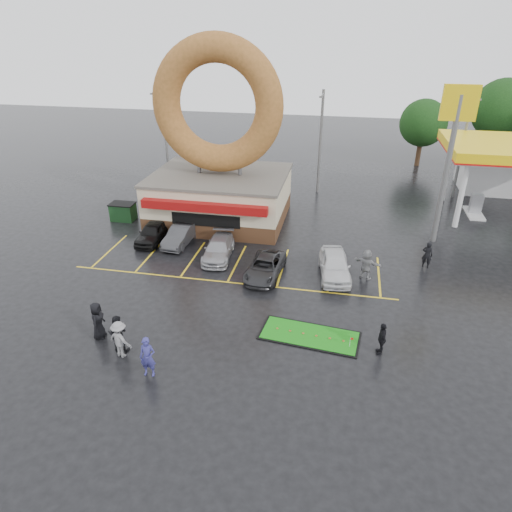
% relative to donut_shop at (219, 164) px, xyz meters
% --- Properties ---
extents(ground, '(120.00, 120.00, 0.00)m').
position_rel_donut_shop_xyz_m(ground, '(3.00, -12.97, -4.46)').
color(ground, black).
rests_on(ground, ground).
extents(donut_shop, '(10.20, 8.70, 13.50)m').
position_rel_donut_shop_xyz_m(donut_shop, '(0.00, 0.00, 0.00)').
color(donut_shop, '#472B19').
rests_on(donut_shop, ground).
extents(shell_sign, '(2.20, 0.36, 10.60)m').
position_rel_donut_shop_xyz_m(shell_sign, '(16.00, -0.97, 2.91)').
color(shell_sign, slate).
rests_on(shell_sign, ground).
extents(streetlight_left, '(0.40, 2.21, 9.00)m').
position_rel_donut_shop_xyz_m(streetlight_left, '(-7.00, 6.95, 0.32)').
color(streetlight_left, slate).
rests_on(streetlight_left, ground).
extents(streetlight_mid, '(0.40, 2.21, 9.00)m').
position_rel_donut_shop_xyz_m(streetlight_mid, '(7.00, 7.95, 0.32)').
color(streetlight_mid, slate).
rests_on(streetlight_mid, ground).
extents(streetlight_right, '(0.40, 2.21, 9.00)m').
position_rel_donut_shop_xyz_m(streetlight_right, '(19.00, 8.95, 0.32)').
color(streetlight_right, slate).
rests_on(streetlight_right, ground).
extents(tree_far_c, '(6.30, 6.30, 9.00)m').
position_rel_donut_shop_xyz_m(tree_far_c, '(25.00, 21.03, 1.37)').
color(tree_far_c, '#332114').
rests_on(tree_far_c, ground).
extents(tree_far_d, '(4.90, 4.90, 7.00)m').
position_rel_donut_shop_xyz_m(tree_far_d, '(17.00, 19.03, 0.07)').
color(tree_far_d, '#332114').
rests_on(tree_far_d, ground).
extents(car_black, '(1.67, 3.97, 1.34)m').
position_rel_donut_shop_xyz_m(car_black, '(-3.67, -4.97, -3.80)').
color(car_black, black).
rests_on(car_black, ground).
extents(car_dgrey, '(1.67, 4.03, 1.30)m').
position_rel_donut_shop_xyz_m(car_dgrey, '(-1.57, -4.97, -3.82)').
color(car_dgrey, '#303033').
rests_on(car_dgrey, ground).
extents(car_silver, '(2.12, 4.43, 1.25)m').
position_rel_donut_shop_xyz_m(car_silver, '(1.61, -6.49, -3.84)').
color(car_silver, '#97979B').
rests_on(car_silver, ground).
extents(car_grey, '(2.28, 4.40, 1.19)m').
position_rel_donut_shop_xyz_m(car_grey, '(5.07, -8.34, -3.87)').
color(car_grey, '#2A2A2D').
rests_on(car_grey, ground).
extents(car_white, '(2.35, 4.60, 1.50)m').
position_rel_donut_shop_xyz_m(car_white, '(9.26, -7.51, -3.71)').
color(car_white, silver).
rests_on(car_white, ground).
extents(person_blue, '(0.74, 0.52, 1.95)m').
position_rel_donut_shop_xyz_m(person_blue, '(1.65, -18.09, -3.49)').
color(person_blue, navy).
rests_on(person_blue, ground).
extents(person_blackjkt, '(1.02, 0.85, 1.91)m').
position_rel_donut_shop_xyz_m(person_blackjkt, '(-0.43, -16.76, -3.51)').
color(person_blackjkt, black).
rests_on(person_blackjkt, ground).
extents(person_hoodie, '(1.36, 1.02, 1.87)m').
position_rel_donut_shop_xyz_m(person_hoodie, '(-0.13, -17.14, -3.53)').
color(person_hoodie, gray).
rests_on(person_hoodie, ground).
extents(person_bystander, '(0.74, 1.03, 1.95)m').
position_rel_donut_shop_xyz_m(person_bystander, '(-1.86, -16.01, -3.49)').
color(person_bystander, black).
rests_on(person_bystander, ground).
extents(person_cameraman, '(0.41, 0.98, 1.66)m').
position_rel_donut_shop_xyz_m(person_cameraman, '(11.75, -14.54, -3.63)').
color(person_cameraman, black).
rests_on(person_cameraman, ground).
extents(person_walker_near, '(1.84, 1.24, 1.91)m').
position_rel_donut_shop_xyz_m(person_walker_near, '(11.13, -7.42, -3.51)').
color(person_walker_near, gray).
rests_on(person_walker_near, ground).
extents(person_walker_far, '(0.74, 0.60, 1.76)m').
position_rel_donut_shop_xyz_m(person_walker_far, '(14.94, -5.22, -3.58)').
color(person_walker_far, black).
rests_on(person_walker_far, ground).
extents(dumpster, '(1.81, 1.21, 1.30)m').
position_rel_donut_shop_xyz_m(dumpster, '(-7.51, -1.71, -3.81)').
color(dumpster, '#18401C').
rests_on(dumpster, ground).
extents(putting_green, '(5.13, 2.67, 0.62)m').
position_rel_donut_shop_xyz_m(putting_green, '(8.37, -13.91, -4.43)').
color(putting_green, black).
rests_on(putting_green, ground).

